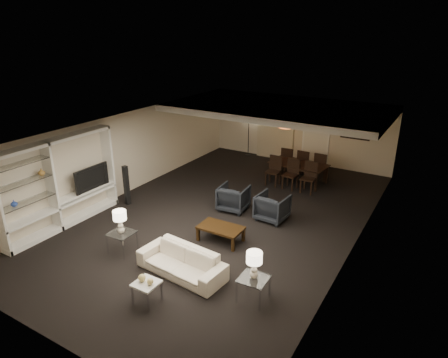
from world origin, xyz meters
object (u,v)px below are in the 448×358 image
Objects in this scene: pendant_light at (287,124)px; chair_fr at (321,166)px; armchair_left at (234,198)px; chair_fm at (305,163)px; vase_amber at (41,172)px; table_lamp_left at (120,222)px; marble_table at (147,292)px; vase_blue at (14,203)px; floor_speaker at (126,185)px; chair_nm at (290,175)px; side_table_left at (122,242)px; television at (89,177)px; dining_table at (297,173)px; armchair_right at (272,207)px; floor_lamp at (248,136)px; side_table_right at (253,289)px; chair_nl at (273,171)px; chair_fl at (288,160)px; sofa at (182,262)px; chair_nr at (308,178)px; coffee_table at (221,234)px; table_lamp_right at (254,265)px.

chair_fr is at bearing 27.45° from pendant_light.
chair_fm reaches higher than armchair_left.
vase_amber is (-3.61, -6.55, -0.27)m from pendant_light.
table_lamp_left is 1.24× the size of marble_table.
vase_blue reaches higher than armchair_left.
vase_blue is 3.18m from floor_speaker.
vase_amber is 7.24m from chair_nm.
television is (-2.21, 1.10, 0.82)m from side_table_left.
vase_blue is at bearing -113.91° from dining_table.
television is (-2.21, 1.10, 0.29)m from table_lamp_left.
armchair_right is at bearing 55.12° from side_table_left.
vase_amber is 8.41m from floor_lamp.
pendant_light reaches higher than side_table_right.
chair_nl is at bearing 58.58° from floor_speaker.
chair_nm is 1.43m from chair_fl.
sofa is 5.65m from chair_nr.
chair_fm is at bearing 74.66° from table_lamp_left.
armchair_left is 3.48m from side_table_left.
vase_blue is 8.18m from chair_nr.
armchair_left is 5.03m from vase_amber.
chair_fm is at bearing 87.95° from coffee_table.
vase_amber is 0.14× the size of floor_speaker.
vase_amber is (-2.24, -0.25, 1.39)m from side_table_left.
table_lamp_left is at bearing -102.29° from pendant_light.
chair_nm reaches higher than sofa.
chair_fr is (0.79, 6.89, 0.20)m from sofa.
armchair_left is 0.43× the size of dining_table.
vase_blue is 0.17× the size of chair_nr.
marble_table is at bearing -0.61° from vase_blue.
sofa is (0.33, -6.31, -1.63)m from pendant_light.
side_table_right is at bearing -101.13° from television.
chair_fl reaches higher than dining_table.
floor_lamp is (-2.17, 1.12, 0.31)m from chair_fl.
television reaches higher than vase_blue.
vase_amber reaches higher than vase_blue.
pendant_light reaches higher than table_lamp_right.
coffee_table is 2.00× the size of side_table_left.
dining_table reaches higher than side_table_right.
vase_blue reaches higher than chair_fl.
table_lamp_left is 2.48m from television.
vase_amber reaches higher than chair_fm.
chair_fl reaches higher than side_table_left.
chair_fr is at bearing 70.13° from side_table_left.
pendant_light is 0.93× the size of table_lamp_left.
television is 1.15× the size of chair_nm.
floor_speaker is 1.23× the size of chair_nl.
dining_table is at bearing 57.53° from vase_amber.
table_lamp_right reaches higher than armchair_right.
vase_blue reaches higher than chair_nl.
dining_table is 1.92× the size of chair_nm.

